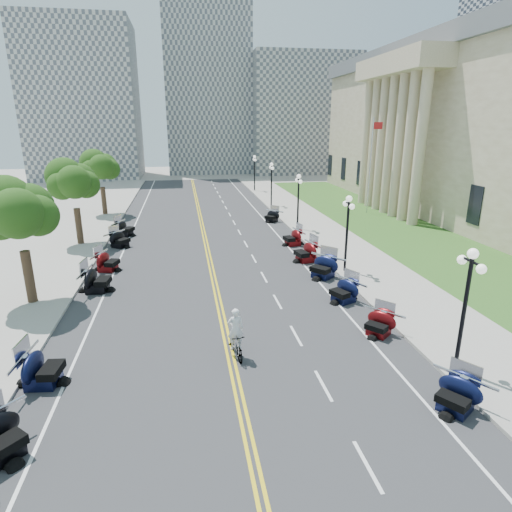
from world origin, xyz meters
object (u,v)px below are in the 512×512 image
bicycle (236,344)px  cyclist_rider (235,312)px  motorcycle_n_3 (457,393)px  civic_building (495,128)px  flagpole (370,167)px

bicycle → cyclist_rider: (0.00, 0.00, 1.49)m
bicycle → cyclist_rider: 1.49m
motorcycle_n_3 → cyclist_rider: 8.55m
civic_building → cyclist_rider: size_ratio=27.59×
flagpole → bicycle: flagpole is taller
motorcycle_n_3 → bicycle: 8.43m
flagpole → civic_building: bearing=0.0°
civic_building → motorcycle_n_3: 41.43m
motorcycle_n_3 → flagpole: bearing=127.3°
civic_building → flagpole: bearing=180.0°
motorcycle_n_3 → cyclist_rider: size_ratio=1.02×
bicycle → cyclist_rider: bearing=-8.8°
civic_building → motorcycle_n_3: (-24.82, -32.13, -8.24)m
bicycle → flagpole: bearing=48.2°
civic_building → motorcycle_n_3: bearing=-127.7°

